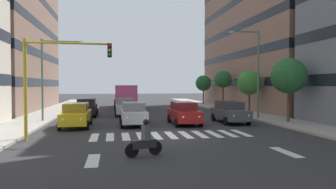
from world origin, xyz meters
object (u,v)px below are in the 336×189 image
(car_2, at_px, (134,113))
(motorcycle_with_rider, at_px, (145,141))
(car_1, at_px, (184,113))
(street_lamp_left, at_px, (254,65))
(street_tree_1, at_px, (249,83))
(car_3, at_px, (76,115))
(car_0, at_px, (230,112))
(car_row2_1, at_px, (87,107))
(car_row2_0, at_px, (125,107))
(traffic_light_gantry, at_px, (52,72))
(street_tree_0, at_px, (289,76))
(street_tree_2, at_px, (223,79))
(street_tree_3, at_px, (203,83))
(bus_behind_traffic, at_px, (125,94))
(street_lamp_right, at_px, (51,70))

(car_2, xyz_separation_m, motorcycle_with_rider, (0.19, 10.01, -0.24))
(car_1, distance_m, street_lamp_left, 7.98)
(car_2, distance_m, street_tree_1, 13.86)
(car_1, relative_size, car_3, 1.00)
(car_0, distance_m, car_row2_1, 13.73)
(car_row2_0, xyz_separation_m, street_tree_1, (-12.51, 1.18, 2.38))
(car_0, height_order, car_3, same)
(car_row2_1, height_order, traffic_light_gantry, traffic_light_gantry)
(motorcycle_with_rider, height_order, street_tree_0, street_tree_0)
(street_tree_2, height_order, street_tree_3, street_tree_2)
(car_0, distance_m, car_1, 3.85)
(bus_behind_traffic, xyz_separation_m, street_tree_1, (-12.18, 11.20, 1.40))
(car_row2_1, relative_size, street_tree_3, 1.02)
(car_2, height_order, motorcycle_with_rider, car_2)
(traffic_light_gantry, bearing_deg, car_0, -155.64)
(car_2, bearing_deg, street_tree_3, -119.01)
(street_lamp_right, xyz_separation_m, street_tree_2, (-18.68, -10.83, -0.53))
(bus_behind_traffic, bearing_deg, car_row2_1, 68.11)
(street_tree_2, xyz_separation_m, street_tree_3, (0.22, -7.78, -0.44))
(car_row2_0, height_order, bus_behind_traffic, bus_behind_traffic)
(car_row2_1, xyz_separation_m, street_tree_3, (-16.03, -14.30, 2.42))
(bus_behind_traffic, height_order, street_tree_0, street_tree_0)
(car_1, bearing_deg, car_row2_1, -43.56)
(car_1, relative_size, street_tree_1, 1.01)
(car_3, height_order, motorcycle_with_rider, car_3)
(car_row2_0, bearing_deg, motorcycle_with_rider, 90.47)
(street_lamp_right, bearing_deg, car_row2_1, -119.46)
(car_row2_0, height_order, street_tree_3, street_tree_3)
(car_row2_0, distance_m, street_tree_0, 15.23)
(car_2, xyz_separation_m, car_row2_1, (4.03, -7.34, 0.00))
(car_1, relative_size, street_tree_3, 1.02)
(car_0, distance_m, street_lamp_left, 5.10)
(street_lamp_left, relative_size, street_tree_1, 1.73)
(car_0, height_order, motorcycle_with_rider, car_0)
(car_row2_0, height_order, car_row2_1, same)
(car_1, bearing_deg, street_tree_3, -110.52)
(car_row2_1, height_order, street_lamp_left, street_lamp_left)
(bus_behind_traffic, xyz_separation_m, street_lamp_left, (-10.52, 15.51, 2.90))
(car_2, distance_m, street_lamp_left, 11.37)
(car_0, relative_size, traffic_light_gantry, 0.81)
(motorcycle_with_rider, bearing_deg, car_1, -112.24)
(car_0, bearing_deg, car_row2_0, -41.92)
(car_row2_1, distance_m, traffic_light_gantry, 13.15)
(street_lamp_right, relative_size, street_tree_3, 1.51)
(car_1, bearing_deg, street_lamp_right, -17.15)
(street_tree_2, bearing_deg, car_0, 71.66)
(street_lamp_right, distance_m, street_tree_1, 18.93)
(car_3, bearing_deg, car_row2_0, -116.34)
(traffic_light_gantry, height_order, street_tree_0, traffic_light_gantry)
(street_lamp_right, distance_m, street_tree_3, 26.23)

